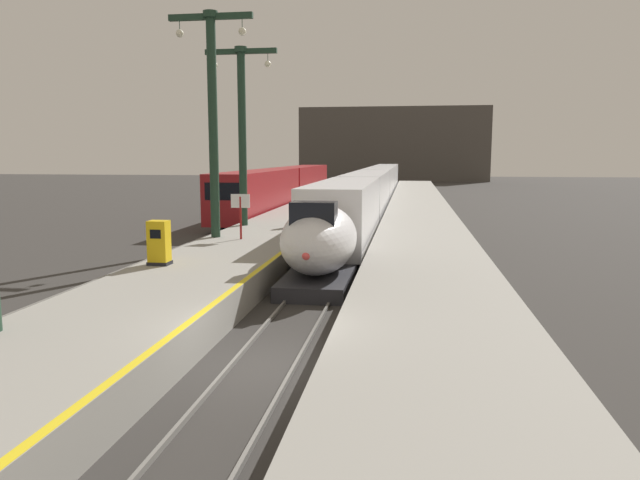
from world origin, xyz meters
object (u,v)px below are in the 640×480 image
at_px(station_column_mid, 213,106).
at_px(departure_info_board, 240,207).
at_px(rolling_suitcase, 301,222).
at_px(highspeed_train_main, 374,188).
at_px(ticket_machine_yellow, 159,244).
at_px(passenger_near_edge, 298,209).
at_px(regional_train_adjacent, 284,186).
at_px(station_column_far, 242,120).

xyz_separation_m(station_column_mid, departure_info_board, (1.42, -0.54, -4.70)).
height_order(station_column_mid, rolling_suitcase, station_column_mid).
bearing_deg(station_column_mid, rolling_suitcase, 52.31).
distance_m(highspeed_train_main, ticket_machine_yellow, 35.96).
bearing_deg(highspeed_train_main, passenger_near_edge, -96.71).
xyz_separation_m(passenger_near_edge, rolling_suitcase, (0.21, -0.48, -0.69)).
bearing_deg(regional_train_adjacent, ticket_machine_yellow, -85.65).
bearing_deg(departure_info_board, highspeed_train_main, 81.11).
bearing_deg(ticket_machine_yellow, rolling_suitcase, 75.58).
xyz_separation_m(station_column_far, departure_info_board, (1.42, -5.50, -4.32)).
xyz_separation_m(rolling_suitcase, departure_info_board, (-1.95, -4.90, 1.20)).
height_order(highspeed_train_main, station_column_mid, station_column_mid).
distance_m(regional_train_adjacent, ticket_machine_yellow, 33.62).
bearing_deg(rolling_suitcase, highspeed_train_main, 83.93).
distance_m(station_column_mid, station_column_far, 4.98).
bearing_deg(highspeed_train_main, rolling_suitcase, -96.07).
bearing_deg(departure_info_board, ticket_machine_yellow, -98.85).
distance_m(highspeed_train_main, station_column_mid, 29.24).
bearing_deg(passenger_near_edge, station_column_mid, -123.13).
bearing_deg(station_column_far, highspeed_train_main, 75.72).
bearing_deg(highspeed_train_main, departure_info_board, -98.89).
relative_size(regional_train_adjacent, rolling_suitcase, 37.27).
bearing_deg(regional_train_adjacent, departure_info_board, -82.28).
xyz_separation_m(rolling_suitcase, ticket_machine_yellow, (-3.02, -11.75, 0.44)).
distance_m(station_column_far, ticket_machine_yellow, 13.36).
xyz_separation_m(regional_train_adjacent, passenger_near_edge, (5.36, -21.30, -0.09)).
distance_m(highspeed_train_main, passenger_near_edge, 23.47).
bearing_deg(station_column_far, ticket_machine_yellow, -88.38).
distance_m(rolling_suitcase, departure_info_board, 5.41).
bearing_deg(departure_info_board, passenger_near_edge, 72.06).
bearing_deg(regional_train_adjacent, station_column_mid, -85.19).
bearing_deg(passenger_near_edge, departure_info_board, -107.94).
bearing_deg(rolling_suitcase, station_column_far, 169.91).
bearing_deg(station_column_far, passenger_near_edge, -2.26).
distance_m(regional_train_adjacent, station_column_far, 21.81).
relative_size(highspeed_train_main, departure_info_board, 35.26).
bearing_deg(ticket_machine_yellow, highspeed_train_main, 81.12).
height_order(station_column_far, passenger_near_edge, station_column_far).
bearing_deg(station_column_mid, departure_info_board, -20.93).
xyz_separation_m(highspeed_train_main, regional_train_adjacent, (-8.10, -2.01, 0.15)).
height_order(highspeed_train_main, ticket_machine_yellow, highspeed_train_main).
height_order(station_column_mid, departure_info_board, station_column_mid).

